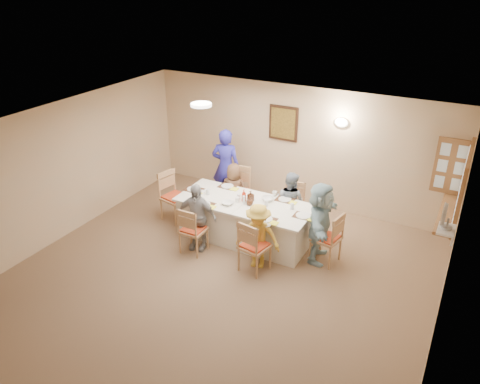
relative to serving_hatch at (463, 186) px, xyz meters
The scene contains 49 objects.
ground 4.28m from the serving_hatch, 143.22° to the right, with size 7.00×7.00×0.00m, color brown.
room_walls 4.01m from the serving_hatch, 143.22° to the right, with size 7.00×7.00×7.00m.
wall_picture 3.67m from the serving_hatch, 163.15° to the left, with size 0.62×0.05×0.72m.
wall_sconce 2.56m from the serving_hatch, 155.76° to the left, with size 0.26×0.09×0.18m, color white.
ceiling_light 4.41m from the serving_hatch, 167.93° to the right, with size 0.36×0.36×0.05m, color white.
serving_hatch is the anchor object (origin of this frame).
hatch_sill 0.54m from the serving_hatch, behind, with size 0.30×1.50×0.05m, color brown.
shutter_door 0.80m from the serving_hatch, 108.89° to the left, with size 0.55×0.04×1.00m, color brown.
fan_shelf 1.36m from the serving_hatch, 93.39° to the right, with size 0.22×0.36×0.03m, color white.
desk_fan 1.36m from the serving_hatch, 94.66° to the right, with size 0.30×0.30×0.28m, color #A5A5A8, non-canonical shape.
dining_table 3.68m from the serving_hatch, 166.87° to the right, with size 2.47×1.04×0.76m, color white.
chair_back_left 4.14m from the serving_hatch, behind, with size 0.47×0.47×0.98m, color tan, non-canonical shape.
chair_back_right 3.01m from the serving_hatch, behind, with size 0.43×0.43×0.90m, color tan, non-canonical shape.
chair_front_left 4.45m from the serving_hatch, 158.33° to the right, with size 0.43×0.43×0.89m, color tan, non-canonical shape.
chair_front_right 3.40m from the serving_hatch, 150.46° to the right, with size 0.45×0.45×0.95m, color tan, non-canonical shape.
chair_left_end 5.13m from the serving_hatch, behind, with size 0.48×0.48×1.01m, color tan, non-canonical shape.
chair_right_end 2.28m from the serving_hatch, 156.90° to the right, with size 0.45×0.45×0.94m, color tan, non-canonical shape.
diner_back_left 4.13m from the serving_hatch, behind, with size 0.60×0.45×1.13m, color brown.
diner_back_right 2.96m from the serving_hatch, behind, with size 0.65×0.54×1.20m, color gray.
diner_front_left 4.37m from the serving_hatch, 159.82° to the right, with size 0.78×0.43×1.26m, color #A1A1A3.
diner_front_right 3.31m from the serving_hatch, 152.34° to the right, with size 0.81×0.55×1.16m, color gold.
diner_right_end 2.29m from the serving_hatch, 158.25° to the right, with size 0.65×1.39×1.44m, color #A4C7D1.
caregiver 4.53m from the serving_hatch, behind, with size 0.67×0.51×1.63m, color #302EB2.
placemat_fl 4.26m from the serving_hatch, 163.15° to the right, with size 0.36×0.27×0.01m, color #472B19.
plate_fl 4.26m from the serving_hatch, 163.15° to the right, with size 0.22×0.22×0.01m, color white.
napkin_fl 4.11m from the serving_hatch, 161.73° to the right, with size 0.14×0.14×0.01m, color #FFFB35.
placemat_fr 3.16m from the serving_hatch, 156.64° to the right, with size 0.38×0.28×0.01m, color #472B19.
plate_fr 3.15m from the serving_hatch, 156.64° to the right, with size 0.25×0.25×0.02m, color white.
napkin_fr 3.02m from the serving_hatch, 154.35° to the right, with size 0.14×0.14×0.01m, color #FFFB35.
placemat_bl 4.10m from the serving_hatch, behind, with size 0.33×0.25×0.01m, color #472B19.
plate_bl 4.10m from the serving_hatch, behind, with size 0.23×0.23×0.01m, color white.
napkin_bl 3.93m from the serving_hatch, behind, with size 0.14×0.14×0.01m, color #FFFB35.
placemat_br 2.94m from the serving_hatch, behind, with size 0.33×0.25×0.01m, color #472B19.
plate_br 2.93m from the serving_hatch, behind, with size 0.23×0.23×0.01m, color white.
napkin_br 2.77m from the serving_hatch, behind, with size 0.13×0.13×0.01m, color #FFFB35.
placemat_le 4.65m from the serving_hatch, 170.00° to the right, with size 0.36×0.27×0.01m, color #472B19.
plate_le 4.65m from the serving_hatch, 170.00° to the right, with size 0.25×0.25×0.02m, color white.
napkin_le 4.48m from the serving_hatch, 168.95° to the right, with size 0.14×0.14×0.01m, color #FFFB35.
placemat_re 2.54m from the serving_hatch, 160.87° to the right, with size 0.33×0.25×0.01m, color #472B19.
plate_re 2.54m from the serving_hatch, 160.87° to the right, with size 0.26×0.26×0.02m, color white.
napkin_re 2.40m from the serving_hatch, 158.21° to the right, with size 0.15×0.15×0.01m, color #FFFB35.
teacup_a 4.42m from the serving_hatch, 165.43° to the right, with size 0.13×0.13×0.09m, color white.
teacup_b 3.14m from the serving_hatch, behind, with size 0.12×0.12×0.09m, color white.
bowl_a 3.86m from the serving_hatch, 164.33° to the right, with size 0.23×0.23×0.05m, color white.
bowl_b 3.21m from the serving_hatch, 169.69° to the right, with size 0.26×0.26×0.07m, color white.
condiment_ketchup 3.59m from the serving_hatch, 167.27° to the right, with size 0.10×0.10×0.23m, color red.
condiment_brown 3.48m from the serving_hatch, 167.91° to the right, with size 0.12×0.12×0.20m, color #442312.
condiment_malt 3.47m from the serving_hatch, 165.44° to the right, with size 0.15×0.15×0.16m, color #442312.
drinking_glass 3.71m from the serving_hatch, 168.18° to the right, with size 0.06×0.06×0.09m, color silver.
Camera 1 is at (3.24, -5.04, 4.59)m, focal length 35.00 mm.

